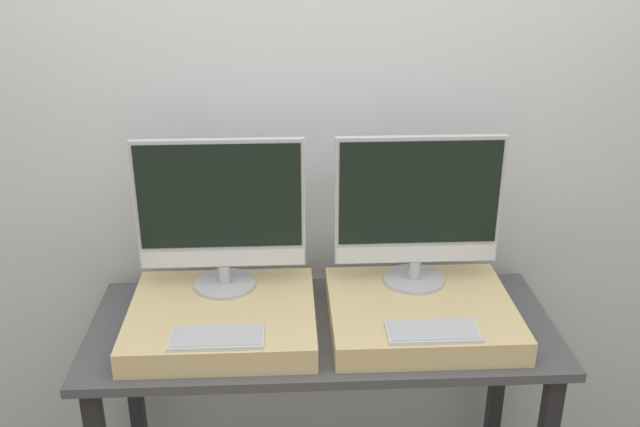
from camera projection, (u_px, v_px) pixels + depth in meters
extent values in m
cube|color=silver|center=(316.00, 133.00, 2.42)|extent=(8.00, 0.04, 2.60)
cube|color=#47474C|center=(322.00, 328.00, 2.28)|extent=(1.48, 0.61, 0.03)
cube|color=#232328|center=(135.00, 387.00, 2.63)|extent=(0.05, 0.05, 0.75)
cube|color=#232328|center=(498.00, 376.00, 2.69)|extent=(0.05, 0.05, 0.75)
cube|color=#D6B77F|center=(222.00, 318.00, 2.23)|extent=(0.58, 0.51, 0.08)
cylinder|color=#B2B2B7|center=(225.00, 284.00, 2.34)|extent=(0.20, 0.20, 0.01)
cylinder|color=#B2B2B7|center=(224.00, 274.00, 2.33)|extent=(0.04, 0.04, 0.06)
cube|color=#B2B2B7|center=(220.00, 204.00, 2.23)|extent=(0.53, 0.02, 0.43)
cube|color=black|center=(219.00, 197.00, 2.21)|extent=(0.51, 0.00, 0.34)
cube|color=silver|center=(223.00, 259.00, 2.29)|extent=(0.52, 0.00, 0.06)
cube|color=silver|center=(217.00, 337.00, 2.05)|extent=(0.27, 0.12, 0.01)
cube|color=#B2B2B7|center=(217.00, 335.00, 2.05)|extent=(0.26, 0.11, 0.00)
cube|color=#D6B77F|center=(421.00, 313.00, 2.26)|extent=(0.58, 0.51, 0.08)
cylinder|color=#B2B2B7|center=(414.00, 279.00, 2.37)|extent=(0.20, 0.20, 0.01)
cylinder|color=#B2B2B7|center=(414.00, 269.00, 2.36)|extent=(0.04, 0.04, 0.06)
cube|color=#B2B2B7|center=(418.00, 201.00, 2.26)|extent=(0.53, 0.02, 0.43)
cube|color=black|center=(420.00, 193.00, 2.24)|extent=(0.51, 0.00, 0.34)
cube|color=silver|center=(416.00, 254.00, 2.32)|extent=(0.52, 0.00, 0.06)
cube|color=silver|center=(433.00, 332.00, 2.08)|extent=(0.27, 0.12, 0.01)
cube|color=#B2B2B7|center=(433.00, 329.00, 2.07)|extent=(0.26, 0.11, 0.00)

